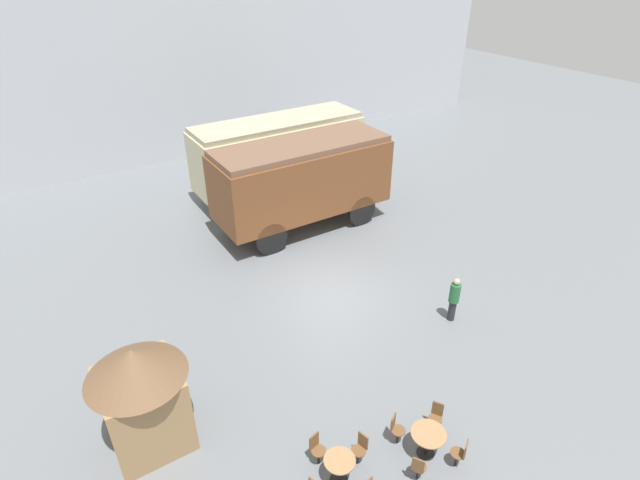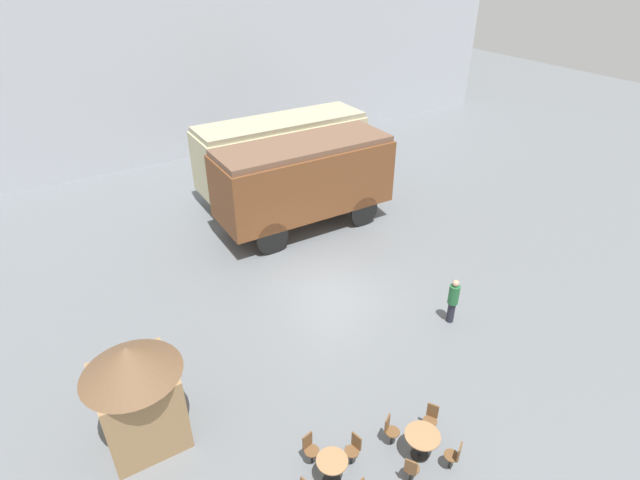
% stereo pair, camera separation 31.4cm
% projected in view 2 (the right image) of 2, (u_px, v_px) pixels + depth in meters
% --- Properties ---
extents(ground_plane, '(80.00, 80.00, 0.00)m').
position_uv_depth(ground_plane, '(331.00, 292.00, 17.86)').
color(ground_plane, slate).
extents(backdrop_wall, '(44.00, 0.15, 9.00)m').
position_uv_depth(backdrop_wall, '(179.00, 78.00, 26.79)').
color(backdrop_wall, '#B2B7C1').
rests_on(backdrop_wall, ground_plane).
extents(passenger_coach_vintage, '(8.18, 2.59, 3.71)m').
position_uv_depth(passenger_coach_vintage, '(282.00, 151.00, 23.88)').
color(passenger_coach_vintage, beige).
rests_on(passenger_coach_vintage, ground_plane).
extents(passenger_coach_wooden, '(7.41, 2.79, 3.82)m').
position_uv_depth(passenger_coach_wooden, '(304.00, 177.00, 20.86)').
color(passenger_coach_wooden, brown).
rests_on(passenger_coach_wooden, ground_plane).
extents(cafe_table_near, '(0.86, 0.86, 0.74)m').
position_uv_depth(cafe_table_near, '(422.00, 439.00, 11.87)').
color(cafe_table_near, black).
rests_on(cafe_table_near, ground_plane).
extents(cafe_table_mid, '(0.73, 0.73, 0.76)m').
position_uv_depth(cafe_table_mid, '(332.00, 466.00, 11.30)').
color(cafe_table_mid, black).
rests_on(cafe_table_mid, ground_plane).
extents(cafe_chair_0, '(0.40, 0.39, 0.87)m').
position_uv_depth(cafe_chair_0, '(431.00, 417.00, 12.52)').
color(cafe_chair_0, black).
rests_on(cafe_chair_0, ground_plane).
extents(cafe_chair_1, '(0.39, 0.40, 0.87)m').
position_uv_depth(cafe_chair_1, '(390.00, 429.00, 12.22)').
color(cafe_chair_1, black).
rests_on(cafe_chair_1, ground_plane).
extents(cafe_chair_2, '(0.40, 0.39, 0.87)m').
position_uv_depth(cafe_chair_2, '(411.00, 468.00, 11.30)').
color(cafe_chair_2, black).
rests_on(cafe_chair_2, ground_plane).
extents(cafe_chair_3, '(0.39, 0.40, 0.87)m').
position_uv_depth(cafe_chair_3, '(455.00, 455.00, 11.60)').
color(cafe_chair_3, black).
rests_on(cafe_chair_3, ground_plane).
extents(cafe_chair_6, '(0.38, 0.36, 0.87)m').
position_uv_depth(cafe_chair_6, '(354.00, 447.00, 11.77)').
color(cafe_chair_6, black).
rests_on(cafe_chair_6, ground_plane).
extents(cafe_chair_7, '(0.36, 0.38, 0.87)m').
position_uv_depth(cafe_chair_7, '(310.00, 447.00, 11.78)').
color(cafe_chair_7, black).
rests_on(cafe_chair_7, ground_plane).
extents(visitor_person, '(0.34, 0.34, 1.63)m').
position_uv_depth(visitor_person, '(453.00, 299.00, 16.03)').
color(visitor_person, '#262633').
rests_on(visitor_person, ground_plane).
extents(ticket_kiosk, '(2.34, 2.34, 3.00)m').
position_uv_depth(ticket_kiosk, '(136.00, 389.00, 11.79)').
color(ticket_kiosk, '#99754C').
rests_on(ticket_kiosk, ground_plane).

